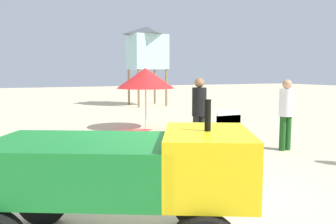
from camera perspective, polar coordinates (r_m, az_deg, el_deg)
name	(u,v)px	position (r m, az deg, el deg)	size (l,w,h in m)	color
ground	(190,198)	(4.89, 3.68, -14.31)	(80.00, 80.00, 0.00)	beige
utility_cart	(124,172)	(3.34, -7.54, -10.15)	(2.81, 2.25, 1.50)	#197A2D
stacked_plastic_chairs	(224,135)	(6.06, 9.54, -3.86)	(0.48, 0.48, 1.11)	white
surfboard_pile	(106,140)	(7.89, -10.53, -4.73)	(2.61, 0.58, 0.40)	#268CCC
lifeguard_near_left	(286,110)	(8.01, 19.43, 0.31)	(0.32, 0.32, 1.61)	#194C19
lifeguard_near_center	(199,109)	(7.51, 5.31, 0.44)	(0.32, 0.32, 1.64)	black
lifeguard_tower	(147,48)	(18.27, -3.60, 10.80)	(1.98, 1.98, 4.20)	olive
beach_umbrella_left	(146,78)	(10.42, -3.83, 5.76)	(1.79, 1.79, 1.91)	beige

